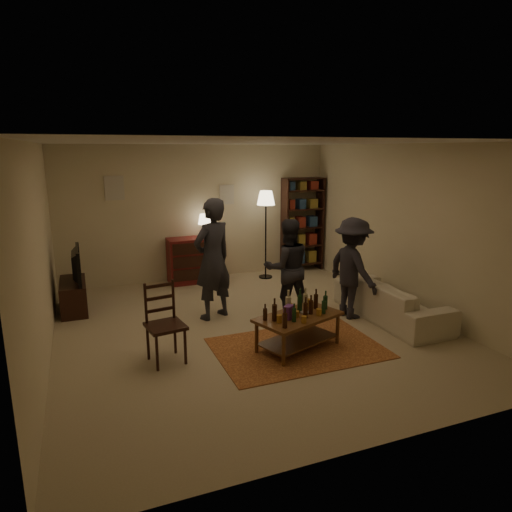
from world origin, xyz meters
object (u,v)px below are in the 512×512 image
dining_chair (164,320)px  dresser (194,259)px  person_left (213,259)px  tv_stand (73,288)px  person_by_sofa (353,268)px  floor_lamp (266,204)px  bookshelf (302,223)px  coffee_table (298,319)px  sofa (391,300)px  person_right (287,268)px

dining_chair → dresser: size_ratio=0.75×
dining_chair → person_left: bearing=42.1°
person_left → tv_stand: bearing=-53.3°
person_by_sofa → dining_chair: bearing=93.1°
floor_lamp → person_by_sofa: size_ratio=1.13×
dresser → bookshelf: bearing=1.6°
coffee_table → person_by_sofa: person_by_sofa is taller
person_by_sofa → floor_lamp: bearing=3.3°
sofa → person_left: 2.87m
dining_chair → person_by_sofa: bearing=-0.1°
person_left → person_right: bearing=140.1°
dining_chair → person_right: 2.32m
tv_stand → person_left: person_left is taller
dresser → person_right: person_right is taller
sofa → person_right: size_ratio=1.33×
tv_stand → floor_lamp: 3.94m
dining_chair → sofa: bearing=-6.1°
floor_lamp → person_by_sofa: floor_lamp is taller
tv_stand → dresser: 2.43m
coffee_table → bookshelf: bearing=62.4°
floor_lamp → bookshelf: bearing=17.2°
dresser → person_right: size_ratio=0.87×
dining_chair → floor_lamp: (2.64, 3.04, 0.99)m
floor_lamp → dresser: bearing=170.6°
floor_lamp → person_right: bearing=-103.6°
floor_lamp → coffee_table: bearing=-105.5°
tv_stand → person_by_sofa: size_ratio=0.66×
tv_stand → dresser: bearing=22.1°
bookshelf → person_right: 2.88m
bookshelf → person_right: (-1.50, -2.44, -0.25)m
tv_stand → dresser: dresser is taller
coffee_table → bookshelf: 4.17m
tv_stand → bookshelf: 4.84m
dresser → tv_stand: bearing=-157.9°
floor_lamp → person_right: size_ratio=1.15×
bookshelf → dresser: bearing=-178.4°
person_left → bookshelf: bearing=-165.4°
sofa → person_by_sofa: person_by_sofa is taller
dining_chair → bookshelf: bearing=33.9°
dresser → person_left: size_ratio=0.72×
coffee_table → person_right: person_right is taller
dining_chair → person_right: (2.13, 0.91, 0.24)m
coffee_table → bookshelf: (1.91, 3.66, 0.62)m
coffee_table → floor_lamp: bearing=74.5°
dresser → floor_lamp: 1.81m
dining_chair → person_right: size_ratio=0.66×
tv_stand → person_left: size_ratio=0.56×
tv_stand → person_left: bearing=-29.0°
person_by_sofa → bookshelf: bearing=-17.0°
person_right → bookshelf: bearing=-114.3°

